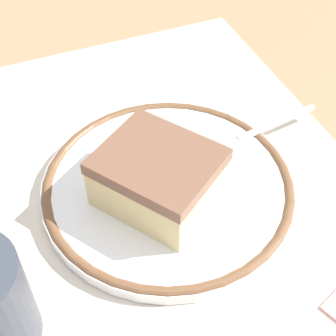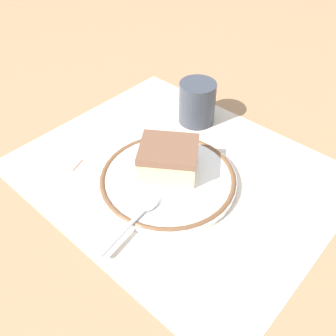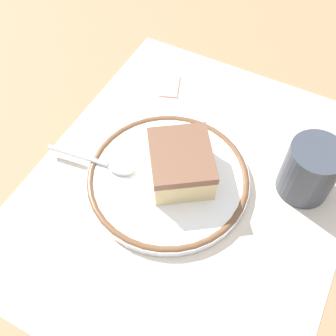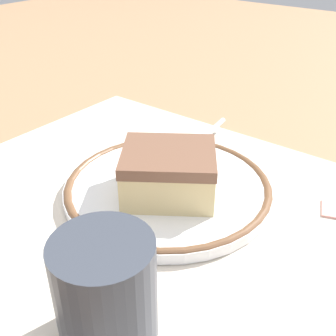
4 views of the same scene
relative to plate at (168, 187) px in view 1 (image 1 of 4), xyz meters
The scene contains 5 objects.
ground_plane 0.03m from the plate, 78.55° to the right, with size 2.40×2.40×0.00m, color #9E7551.
placemat 0.03m from the plate, 78.55° to the right, with size 0.51×0.42×0.00m, color beige.
plate is the anchor object (origin of this frame).
cake_slice 0.03m from the plate, 50.36° to the right, with size 0.12×0.12×0.05m.
spoon 0.09m from the plate, 105.43° to the left, with size 0.03×0.13×0.01m.
Camera 1 is at (0.27, -0.08, 0.35)m, focal length 54.30 mm.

